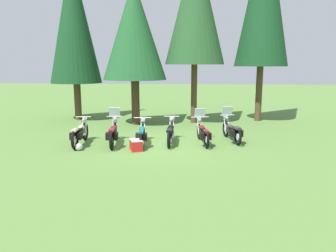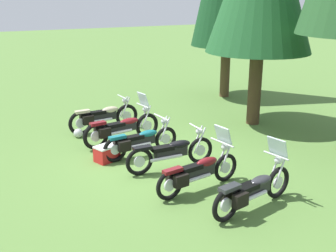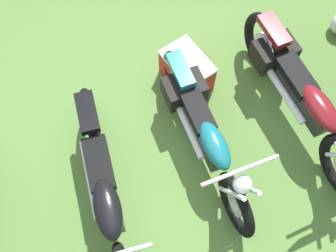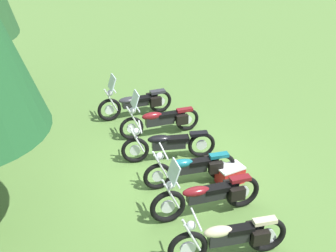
{
  "view_description": "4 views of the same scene",
  "coord_description": "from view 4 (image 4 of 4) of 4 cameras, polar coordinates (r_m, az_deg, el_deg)",
  "views": [
    {
      "loc": [
        1.51,
        -12.69,
        3.12
      ],
      "look_at": [
        0.37,
        0.49,
        0.62
      ],
      "focal_mm": 35.06,
      "sensor_mm": 36.0,
      "label": 1
    },
    {
      "loc": [
        8.95,
        -4.07,
        4.14
      ],
      "look_at": [
        -0.89,
        0.69,
        0.61
      ],
      "focal_mm": 44.75,
      "sensor_mm": 36.0,
      "label": 2
    },
    {
      "loc": [
        0.19,
        1.26,
        4.14
      ],
      "look_at": [
        -0.2,
        -0.22,
        0.86
      ],
      "focal_mm": 42.72,
      "sensor_mm": 36.0,
      "label": 3
    },
    {
      "loc": [
        -9.41,
        1.6,
        6.33
      ],
      "look_at": [
        0.41,
        0.12,
        0.99
      ],
      "focal_mm": 50.98,
      "sensor_mm": 36.0,
      "label": 4
    }
  ],
  "objects": [
    {
      "name": "ground_plane",
      "position": [
        11.45,
        0.9,
        -5.3
      ],
      "size": [
        80.0,
        80.0,
        0.0
      ],
      "primitive_type": "plane",
      "color": "#547A38"
    },
    {
      "name": "motorcycle_0",
      "position": [
        8.93,
        7.46,
        -13.08
      ],
      "size": [
        0.64,
        2.27,
        1.03
      ],
      "rotation": [
        0.0,
        0.0,
        1.66
      ],
      "color": "black",
      "rests_on": "ground_plane"
    },
    {
      "name": "motorcycle_1",
      "position": [
        9.87,
        4.73,
        -8.21
      ],
      "size": [
        0.77,
        2.39,
        1.39
      ],
      "rotation": [
        0.0,
        0.0,
        1.73
      ],
      "color": "black",
      "rests_on": "ground_plane"
    },
    {
      "name": "motorcycle_2",
      "position": [
        10.78,
        2.91,
        -4.96
      ],
      "size": [
        0.72,
        2.17,
        0.99
      ],
      "rotation": [
        0.0,
        0.0,
        1.69
      ],
      "color": "black",
      "rests_on": "ground_plane"
    },
    {
      "name": "motorcycle_3",
      "position": [
        11.62,
        -0.03,
        -2.15
      ],
      "size": [
        0.62,
        2.33,
        0.99
      ],
      "rotation": [
        0.0,
        0.0,
        1.58
      ],
      "color": "black",
      "rests_on": "ground_plane"
    },
    {
      "name": "motorcycle_4",
      "position": [
        12.73,
        -0.87,
        0.78
      ],
      "size": [
        0.8,
        2.21,
        1.34
      ],
      "rotation": [
        0.0,
        0.0,
        1.74
      ],
      "color": "black",
      "rests_on": "ground_plane"
    },
    {
      "name": "motorcycle_5",
      "position": [
        13.75,
        -3.82,
        2.88
      ],
      "size": [
        0.83,
        2.2,
        1.35
      ],
      "rotation": [
        0.0,
        0.0,
        1.79
      ],
      "color": "black",
      "rests_on": "ground_plane"
    },
    {
      "name": "picnic_cooler",
      "position": [
        11.01,
        7.44,
        -5.77
      ],
      "size": [
        0.58,
        0.7,
        0.41
      ],
      "color": "red",
      "rests_on": "ground_plane"
    },
    {
      "name": "dropped_helmet",
      "position": [
        9.55,
        12.02,
        -12.9
      ],
      "size": [
        0.27,
        0.27,
        0.27
      ],
      "primitive_type": "sphere",
      "color": "silver",
      "rests_on": "ground_plane"
    }
  ]
}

